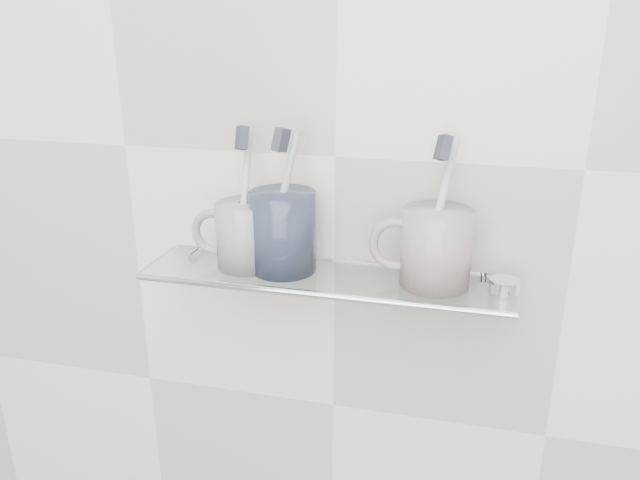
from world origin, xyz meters
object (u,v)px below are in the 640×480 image
(mug_left, at_px, (246,235))
(mug_right, at_px, (436,248))
(shelf_glass, at_px, (324,278))
(mug_center, at_px, (283,232))

(mug_left, relative_size, mug_right, 0.91)
(shelf_glass, height_order, mug_right, mug_right)
(shelf_glass, height_order, mug_left, mug_left)
(mug_center, bearing_deg, mug_left, 164.63)
(mug_right, bearing_deg, mug_left, 164.45)
(shelf_glass, relative_size, mug_left, 5.42)
(mug_left, bearing_deg, shelf_glass, -17.43)
(mug_center, xyz_separation_m, mug_right, (0.21, 0.00, -0.00))
(mug_right, bearing_deg, mug_center, 164.45)
(mug_left, bearing_deg, mug_center, -14.89)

